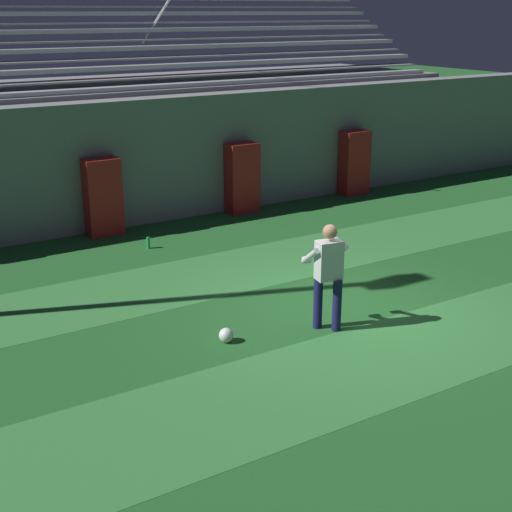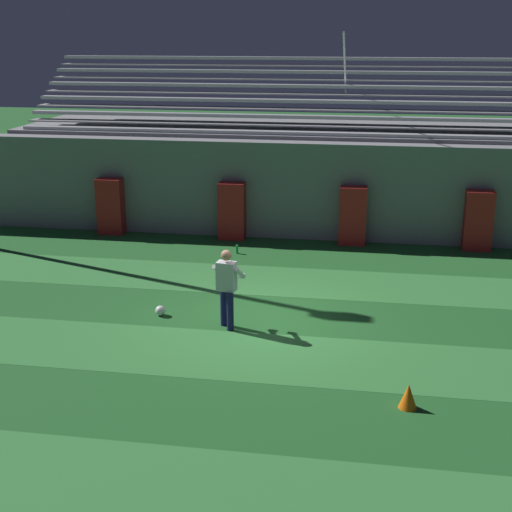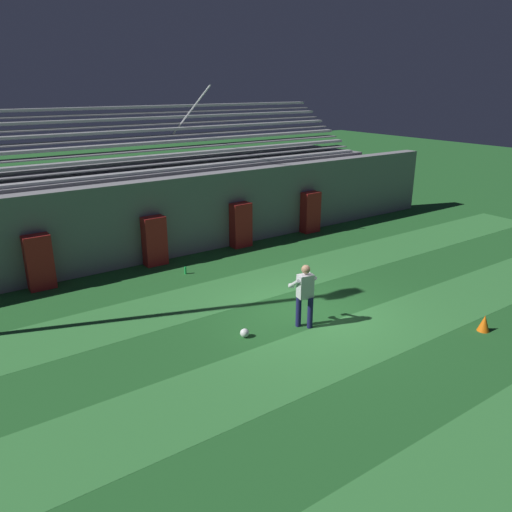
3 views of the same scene
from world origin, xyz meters
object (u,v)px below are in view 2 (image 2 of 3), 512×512
(padding_pillar_gate_left, at_px, (232,211))
(traffic_cone, at_px, (408,396))
(water_bottle, at_px, (237,249))
(goalkeeper, at_px, (227,284))
(padding_pillar_far_left, at_px, (111,206))
(soccer_ball, at_px, (160,311))
(padding_pillar_far_right, at_px, (478,221))
(padding_pillar_gate_right, at_px, (353,216))

(padding_pillar_gate_left, relative_size, traffic_cone, 3.98)
(traffic_cone, height_order, water_bottle, traffic_cone)
(goalkeeper, bearing_deg, padding_pillar_far_left, 126.89)
(padding_pillar_gate_left, height_order, soccer_ball, padding_pillar_gate_left)
(padding_pillar_far_right, bearing_deg, padding_pillar_gate_left, 180.00)
(traffic_cone, relative_size, water_bottle, 1.75)
(padding_pillar_gate_right, distance_m, water_bottle, 3.46)
(padding_pillar_gate_right, xyz_separation_m, padding_pillar_far_left, (-7.17, 0.00, 0.00))
(padding_pillar_gate_left, height_order, water_bottle, padding_pillar_gate_left)
(goalkeeper, bearing_deg, water_bottle, 98.41)
(water_bottle, bearing_deg, padding_pillar_far_right, 12.11)
(padding_pillar_far_left, height_order, padding_pillar_far_right, same)
(padding_pillar_far_right, xyz_separation_m, goalkeeper, (-5.77, -6.44, 0.12))
(padding_pillar_far_left, relative_size, soccer_ball, 7.59)
(padding_pillar_far_right, bearing_deg, padding_pillar_far_left, 180.00)
(padding_pillar_gate_left, relative_size, goalkeeper, 1.00)
(padding_pillar_far_left, distance_m, soccer_ball, 6.92)
(soccer_ball, bearing_deg, water_bottle, 80.28)
(padding_pillar_far_left, height_order, traffic_cone, padding_pillar_far_left)
(goalkeeper, relative_size, traffic_cone, 3.98)
(padding_pillar_far_right, height_order, soccer_ball, padding_pillar_far_right)
(soccer_ball, xyz_separation_m, traffic_cone, (5.07, -3.15, 0.10))
(padding_pillar_far_right, bearing_deg, goalkeeper, -131.85)
(padding_pillar_far_right, distance_m, goalkeeper, 8.65)
(water_bottle, bearing_deg, padding_pillar_far_left, 161.13)
(goalkeeper, relative_size, water_bottle, 6.96)
(padding_pillar_gate_left, xyz_separation_m, water_bottle, (0.40, -1.40, -0.72))
(goalkeeper, height_order, traffic_cone, goalkeeper)
(water_bottle, bearing_deg, soccer_ball, -99.72)
(traffic_cone, xyz_separation_m, water_bottle, (-4.28, 7.80, -0.09))
(padding_pillar_far_right, bearing_deg, padding_pillar_gate_right, 180.00)
(water_bottle, bearing_deg, goalkeeper, -81.59)
(padding_pillar_far_right, relative_size, traffic_cone, 3.98)
(padding_pillar_far_left, xyz_separation_m, water_bottle, (4.09, -1.40, -0.72))
(goalkeeper, xyz_separation_m, traffic_cone, (3.53, -2.76, -0.74))
(padding_pillar_gate_left, bearing_deg, padding_pillar_far_right, 0.00)
(soccer_ball, bearing_deg, padding_pillar_gate_right, 57.33)
(padding_pillar_far_right, relative_size, water_bottle, 6.96)
(padding_pillar_gate_right, distance_m, traffic_cone, 9.30)
(padding_pillar_gate_left, relative_size, padding_pillar_gate_right, 1.00)
(padding_pillar_gate_left, bearing_deg, traffic_cone, -63.05)
(padding_pillar_far_right, bearing_deg, water_bottle, -167.89)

